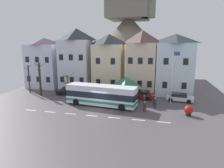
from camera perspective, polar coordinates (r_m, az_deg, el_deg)
ground_plane at (r=27.99m, az=-4.19°, el=-7.49°), size 40.00×60.00×0.07m
townhouse_00 at (r=44.16m, az=-18.72°, el=5.83°), size 6.59×5.90×10.34m
townhouse_01 at (r=40.60m, az=-10.05°, el=7.08°), size 6.03×5.82×12.11m
townhouse_02 at (r=38.26m, az=-0.83°, el=6.11°), size 5.57×5.46×10.95m
townhouse_03 at (r=37.46m, az=8.65°, el=6.35°), size 5.17×6.12×11.58m
townhouse_04 at (r=37.85m, az=17.60°, el=5.47°), size 6.26×7.00×10.88m
hilltop_castle at (r=60.89m, az=4.73°, el=11.60°), size 33.01×33.01×23.96m
transit_bus at (r=29.33m, az=-3.15°, el=-3.35°), size 10.84×3.70×3.08m
bus_shelter at (r=31.88m, az=4.17°, el=0.78°), size 3.60×3.60×3.94m
parked_car_00 at (r=33.60m, az=19.03°, el=-3.67°), size 4.38×2.33×1.29m
parked_car_01 at (r=36.60m, az=-12.13°, el=-1.99°), size 4.62×2.13×1.41m
parked_car_02 at (r=33.68m, az=8.27°, el=-3.05°), size 4.57×2.36×1.37m
pedestrian_00 at (r=30.06m, az=9.34°, el=-4.59°), size 0.30×0.37×1.59m
pedestrian_01 at (r=27.19m, az=9.44°, el=-6.25°), size 0.34×0.33×1.48m
pedestrian_02 at (r=29.11m, az=12.48°, el=-5.15°), size 0.34×0.37×1.57m
pedestrian_03 at (r=30.24m, az=12.10°, el=-4.27°), size 0.32×0.32×1.67m
public_bench at (r=35.14m, az=2.04°, el=-2.65°), size 1.73×0.48×0.87m
flagpole at (r=30.73m, az=17.22°, el=2.65°), size 0.95×0.10×8.06m
harbour_buoy at (r=27.23m, az=21.35°, el=-7.06°), size 1.14×1.14×1.39m
bare_tree_00 at (r=33.22m, az=-12.70°, el=-0.59°), size 2.13×1.78×4.58m
bare_tree_01 at (r=37.04m, az=-20.18°, el=1.38°), size 1.79×1.52×5.85m
bare_tree_02 at (r=40.03m, az=-22.95°, el=1.47°), size 1.52×0.67×5.30m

